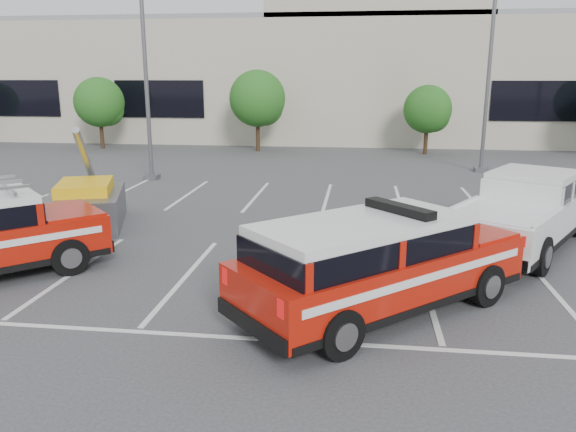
{
  "coord_description": "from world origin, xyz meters",
  "views": [
    {
      "loc": [
        1.2,
        -11.74,
        4.5
      ],
      "look_at": [
        -0.56,
        1.89,
        1.05
      ],
      "focal_mm": 35.0,
      "sensor_mm": 36.0,
      "label": 1
    }
  ],
  "objects_px": {
    "light_pole_left": "(145,59)",
    "fire_chief_suv": "(378,270)",
    "utility_rig": "(82,207)",
    "tree_mid_right": "(429,111)",
    "light_pole_mid": "(490,60)",
    "tree_mid_left": "(259,100)",
    "convention_building": "(349,72)",
    "tree_left": "(101,104)",
    "white_pickup": "(524,218)"
  },
  "relations": [
    {
      "from": "light_pole_left",
      "to": "fire_chief_suv",
      "type": "relative_size",
      "value": 1.75
    },
    {
      "from": "light_pole_left",
      "to": "utility_rig",
      "type": "height_order",
      "value": "light_pole_left"
    },
    {
      "from": "tree_mid_right",
      "to": "utility_rig",
      "type": "distance_m",
      "value": 21.92
    },
    {
      "from": "light_pole_mid",
      "to": "utility_rig",
      "type": "height_order",
      "value": "light_pole_mid"
    },
    {
      "from": "tree_mid_right",
      "to": "utility_rig",
      "type": "relative_size",
      "value": 0.95
    },
    {
      "from": "tree_mid_left",
      "to": "utility_rig",
      "type": "height_order",
      "value": "tree_mid_left"
    },
    {
      "from": "convention_building",
      "to": "fire_chief_suv",
      "type": "height_order",
      "value": "convention_building"
    },
    {
      "from": "tree_mid_left",
      "to": "light_pole_mid",
      "type": "height_order",
      "value": "light_pole_mid"
    },
    {
      "from": "convention_building",
      "to": "tree_mid_right",
      "type": "height_order",
      "value": "convention_building"
    },
    {
      "from": "tree_mid_right",
      "to": "light_pole_left",
      "type": "xyz_separation_m",
      "value": [
        -13.09,
        -10.05,
        2.68
      ]
    },
    {
      "from": "convention_building",
      "to": "tree_left",
      "type": "height_order",
      "value": "convention_building"
    },
    {
      "from": "light_pole_left",
      "to": "light_pole_mid",
      "type": "xyz_separation_m",
      "value": [
        15.0,
        4.0,
        0.0
      ]
    },
    {
      "from": "tree_mid_left",
      "to": "light_pole_left",
      "type": "bearing_deg",
      "value": -107.1
    },
    {
      "from": "tree_left",
      "to": "tree_mid_right",
      "type": "bearing_deg",
      "value": -0.0
    },
    {
      "from": "fire_chief_suv",
      "to": "white_pickup",
      "type": "xyz_separation_m",
      "value": [
        4.02,
        4.94,
        -0.07
      ]
    },
    {
      "from": "white_pickup",
      "to": "utility_rig",
      "type": "bearing_deg",
      "value": -150.61
    },
    {
      "from": "utility_rig",
      "to": "light_pole_mid",
      "type": "bearing_deg",
      "value": 21.1
    },
    {
      "from": "tree_mid_left",
      "to": "convention_building",
      "type": "bearing_deg",
      "value": 62.6
    },
    {
      "from": "light_pole_mid",
      "to": "white_pickup",
      "type": "distance_m",
      "value": 13.27
    },
    {
      "from": "tree_mid_right",
      "to": "light_pole_left",
      "type": "distance_m",
      "value": 16.72
    },
    {
      "from": "utility_rig",
      "to": "tree_mid_right",
      "type": "bearing_deg",
      "value": 36.63
    },
    {
      "from": "utility_rig",
      "to": "convention_building",
      "type": "bearing_deg",
      "value": 56.02
    },
    {
      "from": "tree_left",
      "to": "light_pole_mid",
      "type": "xyz_separation_m",
      "value": [
        21.91,
        -6.05,
        2.41
      ]
    },
    {
      "from": "tree_mid_left",
      "to": "fire_chief_suv",
      "type": "xyz_separation_m",
      "value": [
        6.52,
        -23.44,
        -2.18
      ]
    },
    {
      "from": "tree_mid_right",
      "to": "light_pole_mid",
      "type": "height_order",
      "value": "light_pole_mid"
    },
    {
      "from": "convention_building",
      "to": "tree_mid_right",
      "type": "bearing_deg",
      "value": -63.43
    },
    {
      "from": "tree_left",
      "to": "tree_mid_left",
      "type": "relative_size",
      "value": 0.91
    },
    {
      "from": "light_pole_left",
      "to": "light_pole_mid",
      "type": "height_order",
      "value": "same"
    },
    {
      "from": "convention_building",
      "to": "fire_chief_suv",
      "type": "bearing_deg",
      "value": -87.54
    },
    {
      "from": "tree_mid_left",
      "to": "tree_mid_right",
      "type": "xyz_separation_m",
      "value": [
        10.0,
        -0.0,
        -0.54
      ]
    },
    {
      "from": "convention_building",
      "to": "light_pole_mid",
      "type": "bearing_deg",
      "value": -66.74
    },
    {
      "from": "tree_mid_left",
      "to": "fire_chief_suv",
      "type": "bearing_deg",
      "value": -74.45
    },
    {
      "from": "light_pole_left",
      "to": "utility_rig",
      "type": "distance_m",
      "value": 9.27
    },
    {
      "from": "tree_mid_right",
      "to": "light_pole_left",
      "type": "bearing_deg",
      "value": -142.5
    },
    {
      "from": "white_pickup",
      "to": "utility_rig",
      "type": "distance_m",
      "value": 12.8
    },
    {
      "from": "convention_building",
      "to": "white_pickup",
      "type": "xyz_separation_m",
      "value": [
        5.45,
        -28.31,
        -3.93
      ]
    },
    {
      "from": "white_pickup",
      "to": "utility_rig",
      "type": "xyz_separation_m",
      "value": [
        -12.8,
        0.42,
        -0.17
      ]
    },
    {
      "from": "tree_left",
      "to": "fire_chief_suv",
      "type": "distance_m",
      "value": 28.74
    },
    {
      "from": "light_pole_mid",
      "to": "white_pickup",
      "type": "bearing_deg",
      "value": -96.28
    },
    {
      "from": "convention_building",
      "to": "white_pickup",
      "type": "height_order",
      "value": "convention_building"
    },
    {
      "from": "convention_building",
      "to": "light_pole_left",
      "type": "height_order",
      "value": "convention_building"
    },
    {
      "from": "tree_left",
      "to": "utility_rig",
      "type": "height_order",
      "value": "tree_left"
    },
    {
      "from": "light_pole_left",
      "to": "fire_chief_suv",
      "type": "xyz_separation_m",
      "value": [
        9.61,
        -13.39,
        -4.33
      ]
    },
    {
      "from": "convention_building",
      "to": "tree_mid_left",
      "type": "bearing_deg",
      "value": -117.4
    },
    {
      "from": "tree_left",
      "to": "fire_chief_suv",
      "type": "bearing_deg",
      "value": -54.82
    },
    {
      "from": "light_pole_left",
      "to": "tree_left",
      "type": "bearing_deg",
      "value": 124.52
    },
    {
      "from": "white_pickup",
      "to": "fire_chief_suv",
      "type": "bearing_deg",
      "value": -97.8
    },
    {
      "from": "light_pole_mid",
      "to": "light_pole_left",
      "type": "bearing_deg",
      "value": -165.07
    },
    {
      "from": "tree_left",
      "to": "fire_chief_suv",
      "type": "xyz_separation_m",
      "value": [
        16.52,
        -23.44,
        -1.91
      ]
    },
    {
      "from": "utility_rig",
      "to": "tree_mid_left",
      "type": "bearing_deg",
      "value": 63.66
    }
  ]
}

